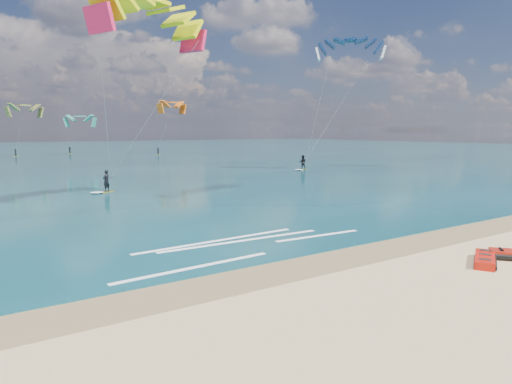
# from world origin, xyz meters

# --- Properties ---
(ground) EXTENTS (320.00, 320.00, 0.00)m
(ground) POSITION_xyz_m (0.00, 40.00, 0.00)
(ground) COLOR tan
(ground) RESTS_ON ground
(wet_sand_strip) EXTENTS (320.00, 2.40, 0.01)m
(wet_sand_strip) POSITION_xyz_m (0.00, 3.00, 0.00)
(wet_sand_strip) COLOR brown
(wet_sand_strip) RESTS_ON ground
(sea) EXTENTS (320.00, 200.00, 0.04)m
(sea) POSITION_xyz_m (0.00, 104.00, 0.02)
(sea) COLOR #0A353C
(sea) RESTS_ON ground
(packed_kite_left) EXTENTS (2.55, 2.04, 0.36)m
(packed_kite_left) POSITION_xyz_m (5.75, -0.51, 0.00)
(packed_kite_left) COLOR red
(packed_kite_left) RESTS_ON ground
(kitesurfer_main) EXTENTS (8.87, 10.88, 14.89)m
(kitesurfer_main) POSITION_xyz_m (0.13, 23.21, 7.63)
(kitesurfer_main) COLOR gold
(kitesurfer_main) RESTS_ON sea
(kitesurfer_far) EXTENTS (9.93, 8.43, 17.18)m
(kitesurfer_far) POSITION_xyz_m (27.79, 32.40, 8.96)
(kitesurfer_far) COLOR #B5C71D
(kitesurfer_far) RESTS_ON sea
(shoreline_foam) EXTENTS (12.63, 3.66, 0.01)m
(shoreline_foam) POSITION_xyz_m (-0.56, 6.88, 0.05)
(shoreline_foam) COLOR white
(shoreline_foam) RESTS_ON ground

